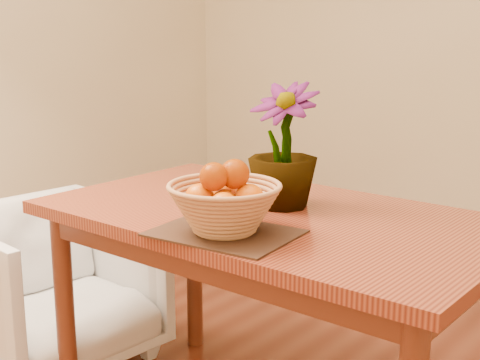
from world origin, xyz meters
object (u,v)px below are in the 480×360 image
Objects in this scene: potted_plant at (283,146)px; armchair at (54,277)px; table at (271,239)px; wicker_basket at (224,210)px.

armchair is (-0.94, -0.20, -0.60)m from potted_plant.
table is 1.01m from armchair.
wicker_basket is (0.04, -0.26, 0.16)m from table.
potted_plant reaches higher than wicker_basket.
table is at bearing -90.29° from potted_plant.
table is 4.53× the size of wicker_basket.
wicker_basket reaches higher than table.
table is at bearing -76.79° from armchair.
armchair is (-0.95, -0.13, -0.31)m from table.
potted_plant is (-0.01, 0.07, 0.28)m from table.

